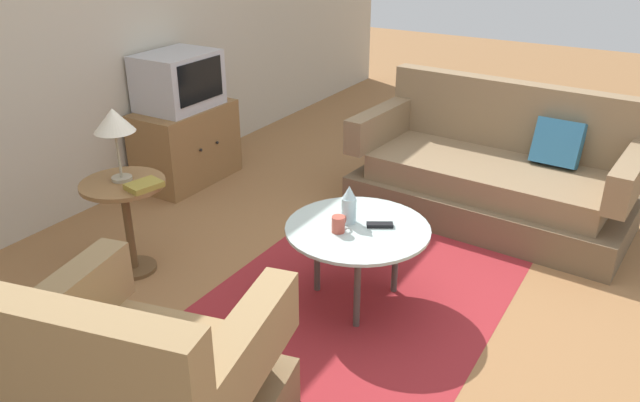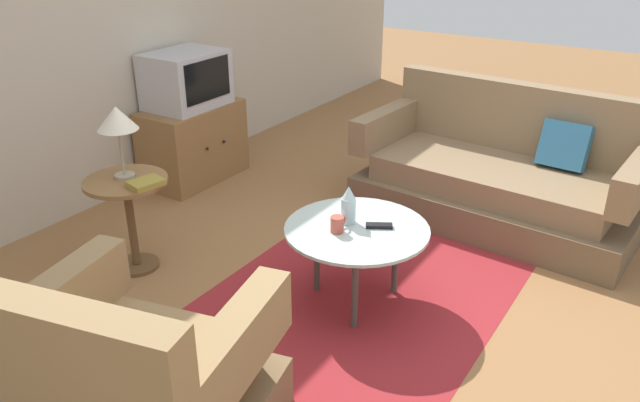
% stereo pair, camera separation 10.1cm
% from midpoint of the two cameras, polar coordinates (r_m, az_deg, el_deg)
% --- Properties ---
extents(ground_plane, '(16.00, 16.00, 0.00)m').
position_cam_midpoint_polar(ground_plane, '(3.63, 6.12, -8.86)').
color(ground_plane, olive).
extents(back_wall, '(9.00, 0.12, 2.70)m').
position_cam_midpoint_polar(back_wall, '(4.69, -23.07, 14.96)').
color(back_wall, '#BCB29E').
rests_on(back_wall, ground).
extents(area_rug, '(2.26, 1.53, 0.00)m').
position_cam_midpoint_polar(area_rug, '(3.61, 2.45, -8.92)').
color(area_rug, maroon).
rests_on(area_rug, ground).
extents(armchair, '(1.05, 1.11, 0.92)m').
position_cam_midpoint_polar(armchair, '(2.63, -17.07, -16.54)').
color(armchair, brown).
rests_on(armchair, ground).
extents(couch, '(1.02, 1.94, 0.91)m').
position_cam_midpoint_polar(couch, '(4.59, 14.92, 2.17)').
color(couch, brown).
rests_on(couch, ground).
extents(coffee_table, '(0.79, 0.79, 0.46)m').
position_cam_midpoint_polar(coffee_table, '(3.39, 2.58, -3.01)').
color(coffee_table, '#B2C6C1').
rests_on(coffee_table, ground).
extents(side_table, '(0.49, 0.49, 0.59)m').
position_cam_midpoint_polar(side_table, '(3.87, -17.93, -0.59)').
color(side_table, olive).
rests_on(side_table, ground).
extents(tv_stand, '(0.82, 0.49, 0.61)m').
position_cam_midpoint_polar(tv_stand, '(5.16, -12.62, 5.03)').
color(tv_stand, olive).
rests_on(tv_stand, ground).
extents(television, '(0.59, 0.46, 0.42)m').
position_cam_midpoint_polar(television, '(5.02, -13.33, 10.60)').
color(television, '#B7B7BC').
rests_on(television, tv_stand).
extents(table_lamp, '(0.23, 0.23, 0.43)m').
position_cam_midpoint_polar(table_lamp, '(3.72, -18.97, 6.75)').
color(table_lamp, '#9E937A').
rests_on(table_lamp, side_table).
extents(vase, '(0.08, 0.08, 0.22)m').
position_cam_midpoint_polar(vase, '(3.38, 1.79, -0.38)').
color(vase, silver).
rests_on(vase, coffee_table).
extents(mug, '(0.12, 0.07, 0.09)m').
position_cam_midpoint_polar(mug, '(3.31, 0.84, -2.10)').
color(mug, '#B74C3D').
rests_on(mug, coffee_table).
extents(tv_remote_dark, '(0.11, 0.15, 0.02)m').
position_cam_midpoint_polar(tv_remote_dark, '(3.38, 4.61, -2.18)').
color(tv_remote_dark, black).
rests_on(tv_remote_dark, coffee_table).
extents(book, '(0.21, 0.18, 0.03)m').
position_cam_midpoint_polar(book, '(3.68, -16.44, 1.37)').
color(book, olive).
rests_on(book, side_table).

